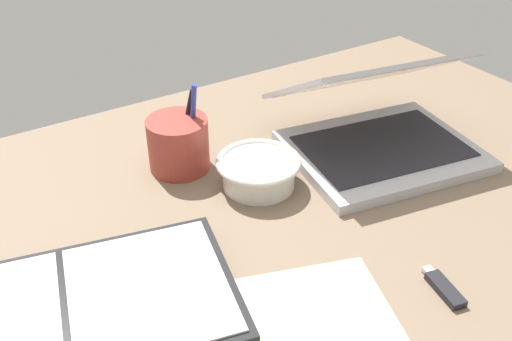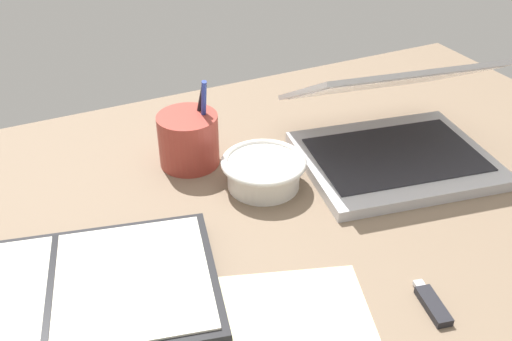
{
  "view_description": "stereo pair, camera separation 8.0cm",
  "coord_description": "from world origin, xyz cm",
  "px_view_note": "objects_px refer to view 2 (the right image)",
  "views": [
    {
      "loc": [
        -35.67,
        -48.9,
        53.05
      ],
      "look_at": [
        0.07,
        7.73,
        9.0
      ],
      "focal_mm": 40.0,
      "sensor_mm": 36.0,
      "label": 1
    },
    {
      "loc": [
        -28.66,
        -52.76,
        53.05
      ],
      "look_at": [
        0.07,
        7.73,
        9.0
      ],
      "focal_mm": 40.0,
      "sensor_mm": 36.0,
      "label": 2
    }
  ],
  "objects_px": {
    "laptop": "(392,132)",
    "pen_cup": "(189,139)",
    "planner": "(52,298)",
    "bowl": "(264,171)"
  },
  "relations": [
    {
      "from": "laptop",
      "to": "planner",
      "type": "relative_size",
      "value": 0.8
    },
    {
      "from": "laptop",
      "to": "pen_cup",
      "type": "relative_size",
      "value": 2.28
    },
    {
      "from": "pen_cup",
      "to": "planner",
      "type": "bearing_deg",
      "value": -137.74
    },
    {
      "from": "pen_cup",
      "to": "planner",
      "type": "xyz_separation_m",
      "value": [
        -0.26,
        -0.23,
        -0.03
      ]
    },
    {
      "from": "bowl",
      "to": "planner",
      "type": "relative_size",
      "value": 0.31
    },
    {
      "from": "planner",
      "to": "laptop",
      "type": "bearing_deg",
      "value": 23.1
    },
    {
      "from": "laptop",
      "to": "planner",
      "type": "distance_m",
      "value": 0.58
    },
    {
      "from": "laptop",
      "to": "bowl",
      "type": "height_order",
      "value": "laptop"
    },
    {
      "from": "bowl",
      "to": "pen_cup",
      "type": "xyz_separation_m",
      "value": [
        -0.08,
        0.11,
        0.02
      ]
    },
    {
      "from": "laptop",
      "to": "pen_cup",
      "type": "height_order",
      "value": "laptop"
    }
  ]
}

